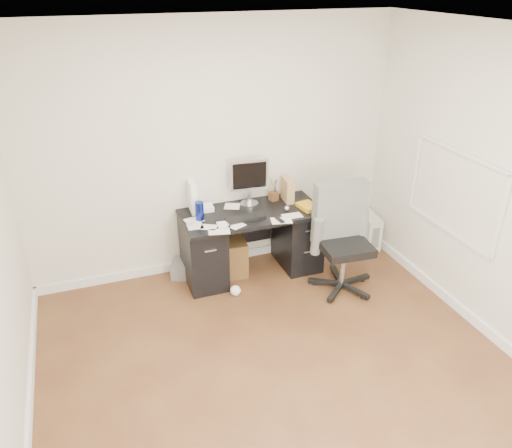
{
  "coord_description": "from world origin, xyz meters",
  "views": [
    {
      "loc": [
        -1.3,
        -2.87,
        3.04
      ],
      "look_at": [
        0.18,
        1.2,
        0.84
      ],
      "focal_mm": 35.0,
      "sensor_mm": 36.0,
      "label": 1
    }
  ],
  "objects": [
    {
      "name": "white_binder",
      "position": [
        -0.28,
        1.91,
        0.91
      ],
      "size": [
        0.15,
        0.29,
        0.33
      ],
      "primitive_type": "cube",
      "rotation": [
        0.0,
        0.0,
        -0.05
      ],
      "color": "white",
      "rests_on": "desk"
    },
    {
      "name": "lcd_monitor",
      "position": [
        0.34,
        1.84,
        1.01
      ],
      "size": [
        0.44,
        0.28,
        0.52
      ],
      "primitive_type": null,
      "rotation": [
        0.0,
        0.0,
        -0.1
      ],
      "color": "#B5B5BA",
      "rests_on": "desk"
    },
    {
      "name": "magazine_file",
      "position": [
        0.77,
        1.79,
        0.88
      ],
      "size": [
        0.13,
        0.23,
        0.26
      ],
      "primitive_type": "cube",
      "rotation": [
        0.0,
        0.0,
        -0.07
      ],
      "color": "#906846",
      "rests_on": "desk"
    },
    {
      "name": "keyboard",
      "position": [
        0.18,
        1.52,
        0.76
      ],
      "size": [
        0.42,
        0.19,
        0.02
      ],
      "primitive_type": "cube",
      "rotation": [
        0.0,
        0.0,
        0.12
      ],
      "color": "black",
      "rests_on": "desk"
    },
    {
      "name": "travel_mug",
      "position": [
        -0.26,
        1.66,
        0.85
      ],
      "size": [
        0.1,
        0.1,
        0.2
      ],
      "primitive_type": "cylinder",
      "rotation": [
        0.0,
        0.0,
        0.09
      ],
      "color": "navy",
      "rests_on": "desk"
    },
    {
      "name": "pen_cup",
      "position": [
        0.63,
        1.85,
        0.87
      ],
      "size": [
        0.13,
        0.13,
        0.25
      ],
      "primitive_type": null,
      "rotation": [
        0.0,
        0.0,
        0.36
      ],
      "color": "#553718",
      "rests_on": "desk"
    },
    {
      "name": "pc_tower",
      "position": [
        1.86,
        1.75,
        0.2
      ],
      "size": [
        0.23,
        0.42,
        0.4
      ],
      "primitive_type": "cube",
      "rotation": [
        0.0,
        0.0,
        -0.14
      ],
      "color": "beige",
      "rests_on": "ground"
    },
    {
      "name": "computer_mouse",
      "position": [
        0.66,
        1.54,
        0.78
      ],
      "size": [
        0.08,
        0.08,
        0.06
      ],
      "primitive_type": "sphere",
      "rotation": [
        0.0,
        0.0,
        0.32
      ],
      "color": "#B5B5BA",
      "rests_on": "desk"
    },
    {
      "name": "desk",
      "position": [
        0.3,
        1.65,
        0.4
      ],
      "size": [
        1.5,
        0.7,
        0.75
      ],
      "color": "black",
      "rests_on": "ground"
    },
    {
      "name": "ground",
      "position": [
        0.0,
        0.0,
        0.0
      ],
      "size": [
        4.0,
        4.0,
        0.0
      ],
      "primitive_type": "plane",
      "color": "#4D2918",
      "rests_on": "ground"
    },
    {
      "name": "office_chair",
      "position": [
        1.1,
        1.03,
        0.57
      ],
      "size": [
        0.7,
        0.7,
        1.14
      ],
      "primitive_type": null,
      "rotation": [
        0.0,
        0.0,
        -0.08
      ],
      "color": "#555855",
      "rests_on": "ground"
    },
    {
      "name": "loose_papers",
      "position": [
        0.1,
        1.6,
        0.75
      ],
      "size": [
        1.1,
        0.6,
        0.0
      ],
      "primitive_type": null,
      "color": "white",
      "rests_on": "desk"
    },
    {
      "name": "shopping_bag",
      "position": [
        0.97,
        1.55,
        0.18
      ],
      "size": [
        0.29,
        0.23,
        0.35
      ],
      "primitive_type": "cube",
      "rotation": [
        0.0,
        0.0,
        0.18
      ],
      "color": "silver",
      "rests_on": "ground"
    },
    {
      "name": "paper_remote",
      "position": [
        0.52,
        1.35,
        0.76
      ],
      "size": [
        0.25,
        0.21,
        0.02
      ],
      "primitive_type": null,
      "rotation": [
        0.0,
        0.0,
        -0.22
      ],
      "color": "white",
      "rests_on": "desk"
    },
    {
      "name": "room_shell",
      "position": [
        0.03,
        0.03,
        1.66
      ],
      "size": [
        4.02,
        4.02,
        2.71
      ],
      "color": "beige",
      "rests_on": "ground"
    },
    {
      "name": "yellow_book",
      "position": [
        0.91,
        1.53,
        0.77
      ],
      "size": [
        0.22,
        0.26,
        0.04
      ],
      "primitive_type": "cube",
      "rotation": [
        0.0,
        0.0,
        0.15
      ],
      "color": "gold",
      "rests_on": "desk"
    },
    {
      "name": "wicker_basket",
      "position": [
        0.03,
        1.74,
        0.21
      ],
      "size": [
        0.44,
        0.44,
        0.41
      ],
      "primitive_type": "cube",
      "rotation": [
        0.0,
        0.0,
        -0.08
      ],
      "color": "#533919",
      "rests_on": "ground"
    },
    {
      "name": "desk_printer",
      "position": [
        -0.41,
        1.82,
        0.09
      ],
      "size": [
        0.39,
        0.36,
        0.18
      ],
      "primitive_type": "cube",
      "rotation": [
        0.0,
        0.0,
        -0.42
      ],
      "color": "slate",
      "rests_on": "ground"
    }
  ]
}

